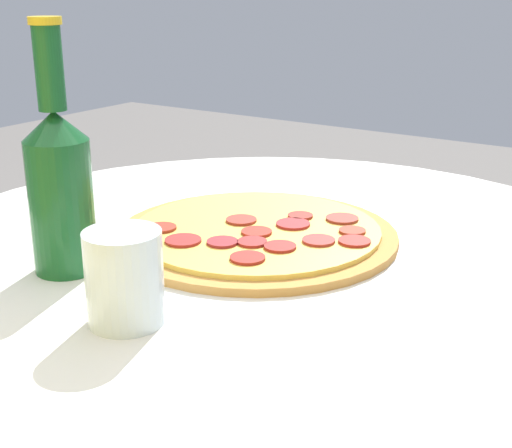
% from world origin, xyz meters
% --- Properties ---
extents(table, '(0.95, 0.95, 0.72)m').
position_xyz_m(table, '(0.00, 0.00, 0.52)').
color(table, silver).
rests_on(table, ground_plane).
extents(pizza, '(0.35, 0.35, 0.02)m').
position_xyz_m(pizza, '(0.03, -0.02, 0.72)').
color(pizza, '#B77F3D').
rests_on(pizza, table).
extents(beer_bottle, '(0.07, 0.07, 0.27)m').
position_xyz_m(beer_bottle, '(0.16, 0.18, 0.82)').
color(beer_bottle, '#144C23').
rests_on(beer_bottle, table).
extents(drinking_glass, '(0.07, 0.07, 0.09)m').
position_xyz_m(drinking_glass, '(0.01, 0.24, 0.76)').
color(drinking_glass, silver).
rests_on(drinking_glass, table).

